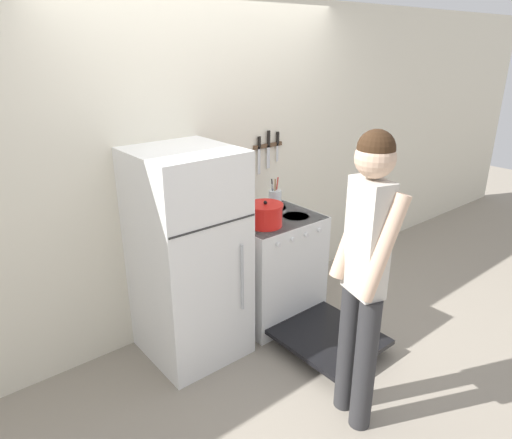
# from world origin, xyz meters

# --- Properties ---
(ground_plane) EXTENTS (14.00, 14.00, 0.00)m
(ground_plane) POSITION_xyz_m (0.00, 0.00, 0.00)
(ground_plane) COLOR gray
(wall_back) EXTENTS (10.00, 0.06, 2.55)m
(wall_back) POSITION_xyz_m (0.00, 0.03, 1.27)
(wall_back) COLOR silver
(wall_back) RESTS_ON ground_plane
(refrigerator) EXTENTS (0.67, 0.72, 1.55)m
(refrigerator) POSITION_xyz_m (-0.48, -0.34, 0.78)
(refrigerator) COLOR white
(refrigerator) RESTS_ON ground_plane
(stove_range) EXTENTS (0.73, 1.39, 0.90)m
(stove_range) POSITION_xyz_m (0.30, -0.37, 0.45)
(stove_range) COLOR white
(stove_range) RESTS_ON ground_plane
(dutch_oven_pot) EXTENTS (0.31, 0.27, 0.20)m
(dutch_oven_pot) POSITION_xyz_m (0.14, -0.47, 0.99)
(dutch_oven_pot) COLOR red
(dutch_oven_pot) RESTS_ON stove_range
(tea_kettle) EXTENTS (0.25, 0.20, 0.24)m
(tea_kettle) POSITION_xyz_m (0.15, -0.20, 0.97)
(tea_kettle) COLOR black
(tea_kettle) RESTS_ON stove_range
(utensil_jar) EXTENTS (0.11, 0.11, 0.25)m
(utensil_jar) POSITION_xyz_m (0.48, -0.20, 0.97)
(utensil_jar) COLOR silver
(utensil_jar) RESTS_ON stove_range
(person) EXTENTS (0.36, 0.42, 1.80)m
(person) POSITION_xyz_m (-0.07, -1.56, 1.03)
(person) COLOR #2D2D30
(person) RESTS_ON ground_plane
(wall_knife_strip) EXTENTS (0.31, 0.03, 0.36)m
(wall_knife_strip) POSITION_xyz_m (0.55, -0.02, 1.39)
(wall_knife_strip) COLOR brown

